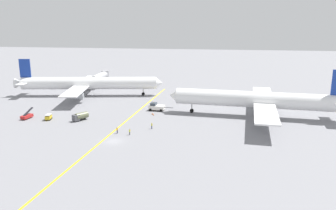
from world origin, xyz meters
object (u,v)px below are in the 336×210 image
airliner_at_gate_left (88,83)px  gse_fuel_bowser_stubby (80,116)px  gse_baggage_cart_trailing (48,117)px  traffic_cone_nose_right (153,114)px  pushback_tug (156,107)px  ground_crew_marshaller_foreground (117,130)px  traffic_cone_nose_left (152,114)px  ground_crew_wing_walker_right (130,132)px  jet_bridge (101,76)px  ground_crew_ramp_agent_by_cones (152,126)px  airliner_being_pushed (258,100)px  gse_belt_loader_portside (27,116)px

airliner_at_gate_left → gse_fuel_bowser_stubby: airliner_at_gate_left is taller
gse_baggage_cart_trailing → traffic_cone_nose_right: (31.00, 10.35, -0.58)m
pushback_tug → ground_crew_marshaller_foreground: size_ratio=4.93×
traffic_cone_nose_right → traffic_cone_nose_left: same height
ground_crew_wing_walker_right → traffic_cone_nose_left: bearing=85.3°
ground_crew_marshaller_foreground → jet_bridge: jet_bridge is taller
ground_crew_ramp_agent_by_cones → traffic_cone_nose_left: bearing=101.3°
pushback_tug → traffic_cone_nose_left: bearing=-93.6°
ground_crew_marshaller_foreground → airliner_being_pushed: bearing=30.9°
airliner_being_pushed → ground_crew_ramp_agent_by_cones: bearing=-149.7°
ground_crew_marshaller_foreground → traffic_cone_nose_right: (5.99, 19.52, -0.62)m
gse_fuel_bowser_stubby → ground_crew_wing_walker_right: size_ratio=3.14×
ground_crew_ramp_agent_by_cones → gse_fuel_bowser_stubby: bearing=168.9°
gse_belt_loader_portside → ground_crew_ramp_agent_by_cones: size_ratio=2.87×
gse_baggage_cart_trailing → traffic_cone_nose_right: size_ratio=4.97×
ground_crew_ramp_agent_by_cones → jet_bridge: 75.83m
traffic_cone_nose_left → gse_baggage_cart_trailing: bearing=-159.6°
airliner_being_pushed → gse_baggage_cart_trailing: (-63.94, -14.17, -4.58)m
ground_crew_ramp_agent_by_cones → jet_bridge: bearing=120.8°
ground_crew_ramp_agent_by_cones → traffic_cone_nose_left: (-3.00, 14.98, -0.64)m
traffic_cone_nose_right → gse_baggage_cart_trailing: bearing=-161.5°
gse_baggage_cart_trailing → gse_belt_loader_portside: bearing=179.1°
gse_belt_loader_portside → traffic_cone_nose_right: (38.31, 10.24, -0.55)m
jet_bridge → gse_baggage_cart_trailing: bearing=-85.0°
pushback_tug → ground_crew_ramp_agent_by_cones: 20.47m
gse_baggage_cart_trailing → ground_crew_marshaller_foreground: bearing=-20.1°
ground_crew_wing_walker_right → ground_crew_ramp_agent_by_cones: ground_crew_ramp_agent_by_cones is taller
ground_crew_wing_walker_right → ground_crew_marshaller_foreground: ground_crew_marshaller_foreground is taller
airliner_being_pushed → traffic_cone_nose_left: size_ratio=94.49×
gse_fuel_bowser_stubby → traffic_cone_nose_right: gse_fuel_bowser_stubby is taller
gse_belt_loader_portside → jet_bridge: bearing=88.2°
ground_crew_marshaller_foreground → gse_fuel_bowser_stubby: bearing=146.0°
gse_fuel_bowser_stubby → ground_crew_marshaller_foreground: 18.13m
ground_crew_wing_walker_right → ground_crew_marshaller_foreground: size_ratio=0.95×
traffic_cone_nose_right → gse_belt_loader_portside: bearing=-165.0°
ground_crew_ramp_agent_by_cones → traffic_cone_nose_right: ground_crew_ramp_agent_by_cones is taller
gse_belt_loader_portside → ground_crew_marshaller_foreground: bearing=-16.0°
airliner_at_gate_left → traffic_cone_nose_left: size_ratio=99.89×
airliner_being_pushed → ground_crew_ramp_agent_by_cones: (-30.51, -17.81, -4.52)m
gse_fuel_bowser_stubby → ground_crew_wing_walker_right: 21.63m
gse_fuel_bowser_stubby → ground_crew_ramp_agent_by_cones: 23.90m
gse_baggage_cart_trailing → ground_crew_ramp_agent_by_cones: size_ratio=1.70×
ground_crew_wing_walker_right → ground_crew_ramp_agent_by_cones: bearing=52.8°
ground_crew_wing_walker_right → traffic_cone_nose_left: 21.30m
airliner_at_gate_left → traffic_cone_nose_right: size_ratio=99.89×
gse_fuel_bowser_stubby → pushback_tug: bearing=37.1°
ground_crew_wing_walker_right → airliner_at_gate_left: bearing=123.5°
gse_baggage_cart_trailing → jet_bridge: size_ratio=0.16×
traffic_cone_nose_left → traffic_cone_nose_right: bearing=-60.2°
pushback_tug → ground_crew_wing_walker_right: (-2.08, -26.54, -0.41)m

